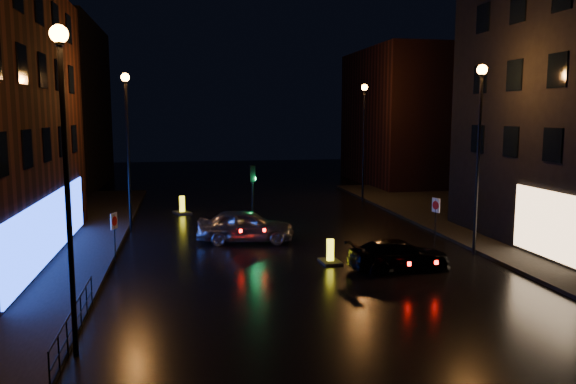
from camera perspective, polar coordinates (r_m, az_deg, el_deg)
name	(u,v)px	position (r m, az deg, el deg)	size (l,w,h in m)	color
ground	(344,311)	(18.44, 5.69, -11.91)	(120.00, 120.00, 0.00)	black
pavement_right	(567,238)	(31.67, 26.48, -4.18)	(12.00, 44.00, 0.15)	black
building_far_left	(51,106)	(52.83, -22.91, 8.07)	(8.00, 16.00, 14.00)	black
building_far_right	(405,117)	(52.57, 11.81, 7.43)	(8.00, 14.00, 12.00)	black
street_lamp_lnear	(65,142)	(14.94, -21.74, 4.77)	(0.44, 0.44, 8.37)	black
street_lamp_lfar	(127,128)	(30.79, -16.02, 6.31)	(0.44, 0.44, 8.37)	black
street_lamp_rnear	(479,130)	(25.98, 18.86, 5.97)	(0.44, 0.44, 8.37)	black
street_lamp_rfar	(364,124)	(40.69, 7.71, 6.84)	(0.44, 0.44, 8.37)	black
traffic_signal	(253,218)	(31.39, -3.58, -2.67)	(1.40, 2.40, 3.45)	black
guard_railing	(74,316)	(16.86, -20.91, -11.65)	(0.05, 6.04, 1.00)	black
silver_hatchback	(246,226)	(27.74, -4.33, -3.43)	(1.91, 4.74, 1.61)	#A3A5AA
dark_sedan	(399,255)	(23.19, 11.25, -6.30)	(1.72, 4.23, 1.23)	black
bollard_near	(330,258)	(23.98, 4.30, -6.66)	(0.85, 1.22, 1.03)	black
bollard_far	(182,210)	(36.33, -10.70, -1.76)	(1.25, 1.50, 1.12)	black
road_sign_left	(114,225)	(24.94, -17.25, -3.24)	(0.24, 0.49, 2.11)	black
road_sign_right	(436,209)	(28.58, 14.78, -1.68)	(0.21, 0.51, 2.17)	black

